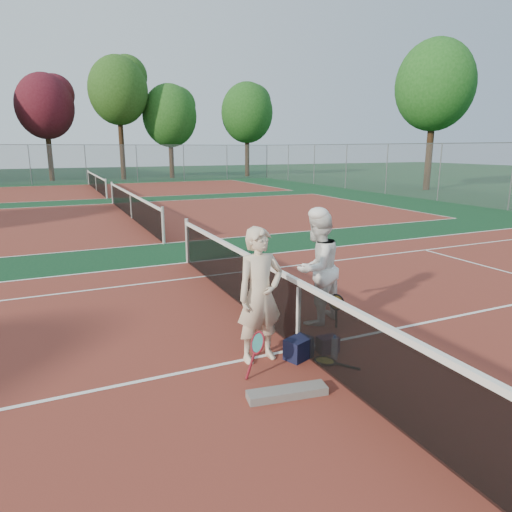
{
  "coord_description": "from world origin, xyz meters",
  "views": [
    {
      "loc": [
        -3.02,
        -5.19,
        2.78
      ],
      "look_at": [
        0.0,
        1.42,
        1.05
      ],
      "focal_mm": 32.0,
      "sensor_mm": 36.0,
      "label": 1
    }
  ],
  "objects_px": {
    "racket_red": "(258,355)",
    "sports_bag_navy": "(299,348)",
    "net_main": "(298,315)",
    "player_b": "(317,268)",
    "racket_spare": "(325,361)",
    "player_a": "(260,295)",
    "sports_bag_purple": "(328,344)",
    "racket_black_held": "(336,312)",
    "water_bottle": "(334,348)"
  },
  "relations": [
    {
      "from": "racket_red",
      "to": "water_bottle",
      "type": "relative_size",
      "value": 1.9
    },
    {
      "from": "racket_red",
      "to": "water_bottle",
      "type": "distance_m",
      "value": 1.15
    },
    {
      "from": "net_main",
      "to": "racket_black_held",
      "type": "xyz_separation_m",
      "value": [
        0.88,
        0.36,
        -0.21
      ]
    },
    {
      "from": "racket_spare",
      "to": "water_bottle",
      "type": "relative_size",
      "value": 2.0
    },
    {
      "from": "racket_red",
      "to": "racket_black_held",
      "type": "bearing_deg",
      "value": 15.02
    },
    {
      "from": "racket_black_held",
      "to": "racket_spare",
      "type": "relative_size",
      "value": 0.98
    },
    {
      "from": "sports_bag_purple",
      "to": "player_b",
      "type": "bearing_deg",
      "value": 66.69
    },
    {
      "from": "player_b",
      "to": "racket_red",
      "type": "height_order",
      "value": "player_b"
    },
    {
      "from": "net_main",
      "to": "sports_bag_navy",
      "type": "xyz_separation_m",
      "value": [
        -0.13,
        -0.26,
        -0.36
      ]
    },
    {
      "from": "net_main",
      "to": "player_a",
      "type": "bearing_deg",
      "value": -174.94
    },
    {
      "from": "net_main",
      "to": "racket_spare",
      "type": "bearing_deg",
      "value": -77.76
    },
    {
      "from": "player_a",
      "to": "racket_spare",
      "type": "xyz_separation_m",
      "value": [
        0.73,
        -0.47,
        -0.88
      ]
    },
    {
      "from": "net_main",
      "to": "racket_black_held",
      "type": "distance_m",
      "value": 0.97
    },
    {
      "from": "racket_black_held",
      "to": "sports_bag_navy",
      "type": "height_order",
      "value": "racket_black_held"
    },
    {
      "from": "sports_bag_purple",
      "to": "water_bottle",
      "type": "height_order",
      "value": "water_bottle"
    },
    {
      "from": "player_a",
      "to": "sports_bag_purple",
      "type": "height_order",
      "value": "player_a"
    },
    {
      "from": "player_a",
      "to": "racket_red",
      "type": "bearing_deg",
      "value": -123.14
    },
    {
      "from": "racket_spare",
      "to": "racket_red",
      "type": "bearing_deg",
      "value": 46.43
    },
    {
      "from": "racket_red",
      "to": "sports_bag_purple",
      "type": "bearing_deg",
      "value": -0.36
    },
    {
      "from": "net_main",
      "to": "racket_spare",
      "type": "relative_size",
      "value": 18.28
    },
    {
      "from": "player_a",
      "to": "player_b",
      "type": "xyz_separation_m",
      "value": [
        1.4,
        0.85,
        0.01
      ]
    },
    {
      "from": "player_a",
      "to": "water_bottle",
      "type": "distance_m",
      "value": 1.25
    },
    {
      "from": "net_main",
      "to": "sports_bag_purple",
      "type": "height_order",
      "value": "net_main"
    },
    {
      "from": "racket_red",
      "to": "sports_bag_navy",
      "type": "height_order",
      "value": "racket_red"
    },
    {
      "from": "sports_bag_purple",
      "to": "racket_black_held",
      "type": "bearing_deg",
      "value": 48.2
    },
    {
      "from": "racket_red",
      "to": "sports_bag_navy",
      "type": "distance_m",
      "value": 0.75
    },
    {
      "from": "player_b",
      "to": "racket_spare",
      "type": "distance_m",
      "value": 1.73
    },
    {
      "from": "net_main",
      "to": "player_b",
      "type": "bearing_deg",
      "value": 45.5
    },
    {
      "from": "player_a",
      "to": "net_main",
      "type": "bearing_deg",
      "value": 0.63
    },
    {
      "from": "racket_red",
      "to": "racket_black_held",
      "type": "xyz_separation_m",
      "value": [
        1.72,
        0.82,
        0.01
      ]
    },
    {
      "from": "player_a",
      "to": "racket_black_held",
      "type": "xyz_separation_m",
      "value": [
        1.49,
        0.41,
        -0.61
      ]
    },
    {
      "from": "net_main",
      "to": "racket_red",
      "type": "bearing_deg",
      "value": -151.05
    },
    {
      "from": "net_main",
      "to": "player_a",
      "type": "height_order",
      "value": "player_a"
    },
    {
      "from": "net_main",
      "to": "sports_bag_navy",
      "type": "distance_m",
      "value": 0.46
    },
    {
      "from": "racket_black_held",
      "to": "water_bottle",
      "type": "relative_size",
      "value": 1.97
    },
    {
      "from": "net_main",
      "to": "racket_red",
      "type": "xyz_separation_m",
      "value": [
        -0.84,
        -0.46,
        -0.22
      ]
    },
    {
      "from": "water_bottle",
      "to": "net_main",
      "type": "bearing_deg",
      "value": 122.75
    },
    {
      "from": "net_main",
      "to": "sports_bag_purple",
      "type": "distance_m",
      "value": 0.57
    },
    {
      "from": "sports_bag_navy",
      "to": "sports_bag_purple",
      "type": "relative_size",
      "value": 1.31
    },
    {
      "from": "racket_spare",
      "to": "sports_bag_navy",
      "type": "distance_m",
      "value": 0.39
    },
    {
      "from": "racket_black_held",
      "to": "sports_bag_purple",
      "type": "distance_m",
      "value": 0.84
    },
    {
      "from": "player_b",
      "to": "racket_red",
      "type": "xyz_separation_m",
      "value": [
        -1.62,
        -1.26,
        -0.63
      ]
    },
    {
      "from": "racket_red",
      "to": "net_main",
      "type": "bearing_deg",
      "value": 18.36
    },
    {
      "from": "player_a",
      "to": "water_bottle",
      "type": "bearing_deg",
      "value": -28.63
    },
    {
      "from": "player_b",
      "to": "sports_bag_purple",
      "type": "xyz_separation_m",
      "value": [
        -0.45,
        -1.05,
        -0.8
      ]
    },
    {
      "from": "racket_black_held",
      "to": "sports_bag_navy",
      "type": "relative_size",
      "value": 1.61
    },
    {
      "from": "racket_red",
      "to": "sports_bag_purple",
      "type": "height_order",
      "value": "racket_red"
    },
    {
      "from": "player_a",
      "to": "sports_bag_purple",
      "type": "relative_size",
      "value": 6.42
    },
    {
      "from": "player_b",
      "to": "racket_spare",
      "type": "height_order",
      "value": "player_b"
    },
    {
      "from": "net_main",
      "to": "sports_bag_navy",
      "type": "relative_size",
      "value": 29.88
    }
  ]
}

